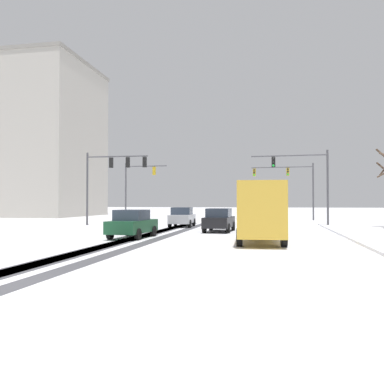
# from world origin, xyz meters

# --- Properties ---
(ground_plane) EXTENTS (300.00, 300.00, 0.00)m
(ground_plane) POSITION_xyz_m (0.00, 0.00, 0.00)
(ground_plane) COLOR white
(wheel_track_left_lane) EXTENTS (0.73, 31.93, 0.01)m
(wheel_track_left_lane) POSITION_xyz_m (-0.51, 14.51, 0.00)
(wheel_track_left_lane) COLOR #4C4C51
(wheel_track_left_lane) RESTS_ON ground
(wheel_track_right_lane) EXTENTS (1.06, 31.93, 0.01)m
(wheel_track_right_lane) POSITION_xyz_m (-1.87, 14.51, 0.00)
(wheel_track_right_lane) COLOR #4C4C51
(wheel_track_right_lane) RESTS_ON ground
(wheel_track_center) EXTENTS (0.96, 31.93, 0.01)m
(wheel_track_center) POSITION_xyz_m (-2.04, 14.51, 0.00)
(wheel_track_center) COLOR #4C4C51
(wheel_track_center) RESTS_ON ground
(traffic_signal_far_right) EXTENTS (7.07, 0.63, 6.50)m
(traffic_signal_far_right) POSITION_xyz_m (7.99, 39.16, 4.69)
(traffic_signal_far_right) COLOR #47474C
(traffic_signal_far_right) RESTS_ON ground
(traffic_signal_near_right) EXTENTS (6.53, 0.49, 6.50)m
(traffic_signal_near_right) POSITION_xyz_m (8.65, 27.11, 4.46)
(traffic_signal_near_right) COLOR #47474C
(traffic_signal_near_right) RESTS_ON ground
(traffic_signal_far_left) EXTENTS (4.89, 0.38, 6.50)m
(traffic_signal_far_left) POSITION_xyz_m (-9.17, 35.00, 4.35)
(traffic_signal_far_left) COLOR #47474C
(traffic_signal_far_left) RESTS_ON ground
(traffic_signal_near_left) EXTENTS (5.70, 0.42, 6.50)m
(traffic_signal_near_left) POSITION_xyz_m (-8.21, 25.07, 4.78)
(traffic_signal_near_left) COLOR #47474C
(traffic_signal_near_left) RESTS_ON ground
(car_silver_lead) EXTENTS (1.98, 4.18, 1.62)m
(car_silver_lead) POSITION_xyz_m (-1.57, 24.16, 0.82)
(car_silver_lead) COLOR #B7BABF
(car_silver_lead) RESTS_ON ground
(car_black_second) EXTENTS (1.96, 4.16, 1.62)m
(car_black_second) POSITION_xyz_m (2.15, 19.09, 0.82)
(car_black_second) COLOR black
(car_black_second) RESTS_ON ground
(car_dark_green_third) EXTENTS (1.99, 4.18, 1.62)m
(car_dark_green_third) POSITION_xyz_m (-2.12, 13.17, 0.82)
(car_dark_green_third) COLOR #194C2D
(car_dark_green_third) RESTS_ON ground
(bus_oncoming) EXTENTS (2.96, 11.08, 3.38)m
(bus_oncoming) POSITION_xyz_m (3.13, 48.79, 1.99)
(bus_oncoming) COLOR silver
(bus_oncoming) RESTS_ON ground
(box_truck_delivery) EXTENTS (2.57, 7.50, 3.02)m
(box_truck_delivery) POSITION_xyz_m (5.14, 12.20, 1.63)
(box_truck_delivery) COLOR silver
(box_truck_delivery) RESTS_ON ground
(office_building_far_left_block) EXTENTS (19.32, 16.31, 22.49)m
(office_building_far_left_block) POSITION_xyz_m (-30.10, 46.38, 11.25)
(office_building_far_left_block) COLOR #B2ADA3
(office_building_far_left_block) RESTS_ON ground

